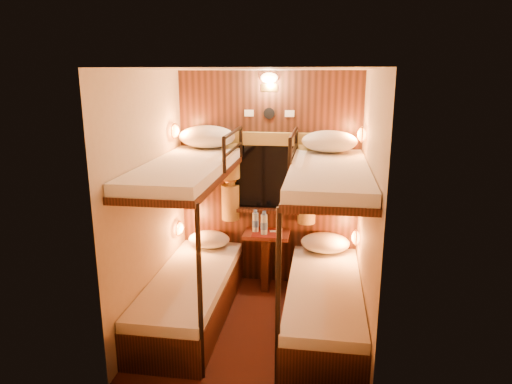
% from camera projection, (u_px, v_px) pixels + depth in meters
% --- Properties ---
extents(floor, '(2.10, 2.10, 0.00)m').
position_uv_depth(floor, '(255.00, 325.00, 4.42)').
color(floor, '#3C1710').
rests_on(floor, ground).
extents(ceiling, '(2.10, 2.10, 0.00)m').
position_uv_depth(ceiling, '(255.00, 69.00, 3.81)').
color(ceiling, silver).
rests_on(ceiling, wall_back).
extents(wall_back, '(2.40, 0.00, 2.40)m').
position_uv_depth(wall_back, '(269.00, 181.00, 5.12)').
color(wall_back, '#C6B293').
rests_on(wall_back, floor).
extents(wall_front, '(2.40, 0.00, 2.40)m').
position_uv_depth(wall_front, '(232.00, 249.00, 3.11)').
color(wall_front, '#C6B293').
rests_on(wall_front, floor).
extents(wall_left, '(0.00, 2.40, 2.40)m').
position_uv_depth(wall_left, '(149.00, 202.00, 4.26)').
color(wall_left, '#C6B293').
rests_on(wall_left, floor).
extents(wall_right, '(0.00, 2.40, 2.40)m').
position_uv_depth(wall_right, '(368.00, 211.00, 3.97)').
color(wall_right, '#C6B293').
rests_on(wall_right, floor).
extents(back_panel, '(2.00, 0.03, 2.40)m').
position_uv_depth(back_panel, '(269.00, 181.00, 5.11)').
color(back_panel, black).
rests_on(back_panel, floor).
extents(bunk_left, '(0.72, 1.90, 1.82)m').
position_uv_depth(bunk_left, '(190.00, 265.00, 4.44)').
color(bunk_left, black).
rests_on(bunk_left, floor).
extents(bunk_right, '(0.72, 1.90, 1.82)m').
position_uv_depth(bunk_right, '(325.00, 273.00, 4.25)').
color(bunk_right, black).
rests_on(bunk_right, floor).
extents(window, '(1.00, 0.12, 0.79)m').
position_uv_depth(window, '(269.00, 183.00, 5.08)').
color(window, black).
rests_on(window, back_panel).
extents(curtains, '(1.10, 0.22, 1.00)m').
position_uv_depth(curtains, '(268.00, 177.00, 5.03)').
color(curtains, olive).
rests_on(curtains, back_panel).
extents(back_fixtures, '(0.54, 0.09, 0.48)m').
position_uv_depth(back_fixtures, '(269.00, 85.00, 4.81)').
color(back_fixtures, black).
rests_on(back_fixtures, back_panel).
extents(reading_lamps, '(2.00, 0.20, 1.25)m').
position_uv_depth(reading_lamps, '(265.00, 184.00, 4.78)').
color(reading_lamps, orange).
rests_on(reading_lamps, wall_left).
extents(table, '(0.50, 0.34, 0.66)m').
position_uv_depth(table, '(266.00, 252.00, 5.13)').
color(table, '#592614').
rests_on(table, floor).
extents(bottle_left, '(0.07, 0.07, 0.25)m').
position_uv_depth(bottle_left, '(255.00, 222.00, 5.07)').
color(bottle_left, '#99BFE5').
rests_on(bottle_left, table).
extents(bottle_right, '(0.08, 0.08, 0.27)m').
position_uv_depth(bottle_right, '(264.00, 224.00, 4.99)').
color(bottle_right, '#99BFE5').
rests_on(bottle_right, table).
extents(sachet_a, '(0.09, 0.08, 0.01)m').
position_uv_depth(sachet_a, '(273.00, 231.00, 5.10)').
color(sachet_a, silver).
rests_on(sachet_a, table).
extents(sachet_b, '(0.08, 0.06, 0.01)m').
position_uv_depth(sachet_b, '(278.00, 232.00, 5.09)').
color(sachet_b, silver).
rests_on(sachet_b, table).
extents(pillow_lower_left, '(0.47, 0.34, 0.18)m').
position_uv_depth(pillow_lower_left, '(209.00, 239.00, 5.15)').
color(pillow_lower_left, silver).
rests_on(pillow_lower_left, bunk_left).
extents(pillow_lower_right, '(0.54, 0.38, 0.21)m').
position_uv_depth(pillow_lower_right, '(325.00, 243.00, 5.01)').
color(pillow_lower_right, silver).
rests_on(pillow_lower_right, bunk_right).
extents(pillow_upper_left, '(0.61, 0.44, 0.24)m').
position_uv_depth(pillow_upper_left, '(207.00, 137.00, 4.89)').
color(pillow_upper_left, silver).
rests_on(pillow_upper_left, bunk_left).
extents(pillow_upper_right, '(0.56, 0.40, 0.22)m').
position_uv_depth(pillow_upper_right, '(329.00, 141.00, 4.62)').
color(pillow_upper_right, silver).
rests_on(pillow_upper_right, bunk_right).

